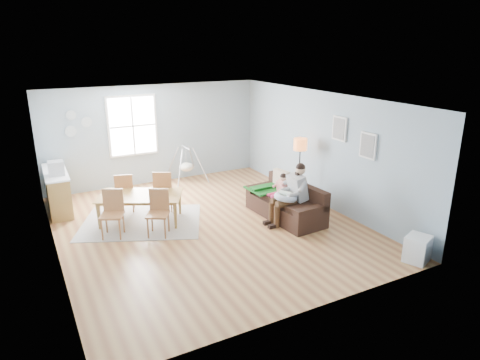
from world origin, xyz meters
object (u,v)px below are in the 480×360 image
chair_se (158,209)px  counter (58,190)px  father (291,192)px  toddler (280,187)px  dining_table (141,209)px  chair_sw (113,210)px  storage_cube (417,249)px  chair_ne (164,188)px  floor_lamp (300,150)px  monitor (56,168)px  baby_swing (186,166)px  chair_nw (125,190)px  sofa (287,205)px

chair_se → counter: 2.92m
father → toddler: (0.02, 0.47, -0.03)m
dining_table → counter: 2.23m
chair_sw → chair_se: size_ratio=1.02×
dining_table → chair_sw: 0.80m
storage_cube → counter: size_ratio=0.32×
chair_se → chair_ne: chair_ne is taller
dining_table → floor_lamp: bearing=18.7°
counter → monitor: monitor is taller
dining_table → monitor: bearing=165.2°
chair_se → chair_ne: bearing=66.9°
baby_swing → counter: bearing=-170.1°
floor_lamp → counter: (-5.30, 2.18, -0.83)m
chair_nw → chair_se: bearing=-77.9°
chair_se → monitor: 2.72m
monitor → sofa: bearing=-29.8°
sofa → monitor: size_ratio=5.84×
dining_table → chair_se: 0.81m
toddler → counter: bearing=148.4°
sofa → chair_se: chair_se is taller
chair_nw → counter: bearing=146.4°
dining_table → storage_cube: bearing=-19.4°
floor_lamp → chair_se: (-3.63, -0.22, -0.77)m
toddler → floor_lamp: size_ratio=0.48×
toddler → monitor: size_ratio=2.19×
sofa → chair_sw: 3.77m
father → chair_ne: size_ratio=1.34×
chair_sw → counter: bearing=112.3°
chair_ne → baby_swing: (1.28, 1.86, -0.12)m
floor_lamp → storage_cube: floor_lamp is taller
chair_nw → monitor: (-1.34, 0.57, 0.57)m
sofa → chair_ne: 2.86m
floor_lamp → chair_ne: bearing=163.7°
chair_sw → chair_se: chair_sw is taller
chair_sw → counter: chair_sw is taller
chair_ne → monitor: 2.41m
father → chair_ne: 2.94m
father → chair_nw: 3.80m
father → chair_sw: size_ratio=1.37×
monitor → baby_swing: bearing=15.0°
father → chair_se: size_ratio=1.40×
father → dining_table: 3.29m
dining_table → chair_se: size_ratio=1.88×
chair_ne → chair_nw: bearing=155.7°
storage_cube → chair_sw: (-4.56, 3.68, 0.31)m
storage_cube → monitor: monitor is taller
toddler → chair_se: 2.75m
toddler → chair_se: size_ratio=0.80×
toddler → father: bearing=-92.4°
chair_sw → chair_se: 0.92m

